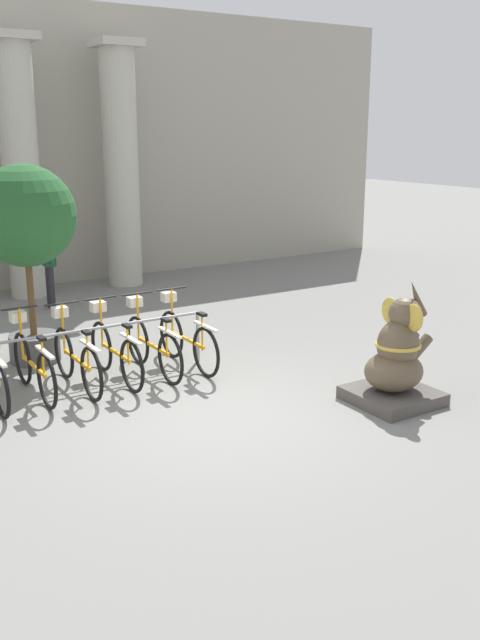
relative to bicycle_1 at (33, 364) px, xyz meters
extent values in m
plane|color=slate|center=(1.63, -1.87, -0.43)|extent=(60.00, 60.00, 0.00)
cube|color=#A39E8E|center=(1.63, 6.73, 2.57)|extent=(20.00, 0.20, 6.00)
cylinder|color=#BCB7A8|center=(1.63, 5.73, 2.07)|extent=(0.75, 0.75, 5.00)
cube|color=#BCB7A8|center=(1.63, 5.73, 4.65)|extent=(0.93, 0.93, 0.16)
cylinder|color=#BCB7A8|center=(3.79, 5.73, 2.07)|extent=(0.75, 0.75, 5.00)
cube|color=#BCB7A8|center=(3.79, 5.73, 4.65)|extent=(0.93, 0.93, 0.16)
cylinder|color=gray|center=(2.49, 0.08, -0.05)|extent=(0.05, 0.05, 0.75)
cylinder|color=gray|center=(0.84, 0.08, 0.32)|extent=(3.41, 0.04, 0.04)
torus|color=black|center=(-0.56, -0.56, -0.06)|extent=(0.05, 0.72, 0.72)
torus|color=black|center=(0.00, 0.49, -0.06)|extent=(0.05, 0.72, 0.72)
torus|color=black|center=(0.00, -0.56, -0.06)|extent=(0.05, 0.72, 0.72)
cube|color=orange|center=(0.00, -0.03, -0.01)|extent=(0.04, 0.96, 0.04)
cube|color=silver|center=(0.00, -0.56, 0.31)|extent=(0.06, 0.61, 0.03)
cylinder|color=orange|center=(0.00, -0.46, 0.19)|extent=(0.03, 0.03, 0.51)
cube|color=black|center=(0.00, -0.46, 0.47)|extent=(0.08, 0.18, 0.04)
cylinder|color=orange|center=(0.00, 0.45, 0.29)|extent=(0.03, 0.03, 0.72)
cylinder|color=black|center=(0.00, 0.45, 0.65)|extent=(0.48, 0.03, 0.03)
cube|color=silver|center=(0.00, 0.55, 0.51)|extent=(0.20, 0.16, 0.14)
torus|color=black|center=(0.56, 0.44, -0.06)|extent=(0.05, 0.72, 0.72)
torus|color=black|center=(0.56, -0.62, -0.06)|extent=(0.05, 0.72, 0.72)
cube|color=orange|center=(0.56, -0.09, -0.01)|extent=(0.04, 0.96, 0.04)
cube|color=silver|center=(0.56, -0.62, 0.31)|extent=(0.06, 0.61, 0.03)
cylinder|color=orange|center=(0.56, -0.52, 0.19)|extent=(0.03, 0.03, 0.51)
cube|color=black|center=(0.56, -0.52, 0.47)|extent=(0.08, 0.18, 0.04)
cylinder|color=orange|center=(0.56, 0.40, 0.29)|extent=(0.03, 0.03, 0.72)
cylinder|color=black|center=(0.56, 0.40, 0.65)|extent=(0.48, 0.03, 0.03)
cube|color=silver|center=(0.56, 0.50, 0.51)|extent=(0.20, 0.16, 0.14)
torus|color=black|center=(1.12, 0.45, -0.06)|extent=(0.05, 0.72, 0.72)
torus|color=black|center=(1.12, -0.60, -0.06)|extent=(0.05, 0.72, 0.72)
cube|color=orange|center=(1.12, -0.07, -0.01)|extent=(0.04, 0.96, 0.04)
cube|color=silver|center=(1.12, -0.60, 0.31)|extent=(0.06, 0.61, 0.03)
cylinder|color=orange|center=(1.12, -0.50, 0.19)|extent=(0.03, 0.03, 0.51)
cube|color=black|center=(1.12, -0.50, 0.47)|extent=(0.08, 0.18, 0.04)
cylinder|color=orange|center=(1.12, 0.41, 0.29)|extent=(0.03, 0.03, 0.72)
cylinder|color=black|center=(1.12, 0.41, 0.65)|extent=(0.48, 0.03, 0.03)
cube|color=silver|center=(1.12, 0.51, 0.51)|extent=(0.20, 0.16, 0.14)
torus|color=black|center=(1.68, 0.44, -0.06)|extent=(0.05, 0.72, 0.72)
torus|color=black|center=(1.68, -0.61, -0.06)|extent=(0.05, 0.72, 0.72)
cube|color=orange|center=(1.68, -0.09, -0.01)|extent=(0.04, 0.96, 0.04)
cube|color=silver|center=(1.68, -0.61, 0.31)|extent=(0.06, 0.61, 0.03)
cylinder|color=orange|center=(1.68, -0.51, 0.19)|extent=(0.03, 0.03, 0.51)
cube|color=black|center=(1.68, -0.51, 0.47)|extent=(0.08, 0.18, 0.04)
cylinder|color=orange|center=(1.68, 0.40, 0.29)|extent=(0.03, 0.03, 0.72)
cylinder|color=black|center=(1.68, 0.40, 0.65)|extent=(0.48, 0.03, 0.03)
cube|color=silver|center=(1.68, 0.50, 0.51)|extent=(0.20, 0.16, 0.14)
torus|color=black|center=(2.24, 0.45, -0.06)|extent=(0.05, 0.72, 0.72)
torus|color=black|center=(2.24, -0.60, -0.06)|extent=(0.05, 0.72, 0.72)
cube|color=orange|center=(2.24, -0.07, -0.01)|extent=(0.04, 0.96, 0.04)
cube|color=silver|center=(2.24, -0.60, 0.31)|extent=(0.06, 0.61, 0.03)
cylinder|color=orange|center=(2.24, -0.50, 0.19)|extent=(0.03, 0.03, 0.51)
cube|color=black|center=(2.24, -0.50, 0.47)|extent=(0.08, 0.18, 0.04)
cylinder|color=orange|center=(2.24, 0.41, 0.29)|extent=(0.03, 0.03, 0.72)
cylinder|color=black|center=(2.24, 0.41, 0.65)|extent=(0.48, 0.03, 0.03)
cube|color=silver|center=(2.24, 0.51, 0.51)|extent=(0.20, 0.16, 0.14)
cube|color=#4C4742|center=(3.78, -2.71, -0.34)|extent=(1.01, 1.01, 0.16)
ellipsoid|color=brown|center=(3.78, -2.71, -0.01)|extent=(0.78, 0.69, 0.51)
ellipsoid|color=brown|center=(3.83, -2.71, 0.33)|extent=(0.55, 0.51, 0.64)
sphere|color=brown|center=(3.92, -2.71, 0.72)|extent=(0.41, 0.41, 0.41)
ellipsoid|color=gold|center=(3.86, -2.50, 0.72)|extent=(0.08, 0.29, 0.35)
ellipsoid|color=gold|center=(3.86, -2.91, 0.72)|extent=(0.08, 0.29, 0.35)
cone|color=brown|center=(4.10, -2.71, 0.90)|extent=(0.35, 0.15, 0.52)
cylinder|color=brown|center=(4.08, -2.59, 0.27)|extent=(0.41, 0.14, 0.36)
cylinder|color=brown|center=(4.08, -2.82, 0.27)|extent=(0.41, 0.14, 0.36)
torus|color=gold|center=(3.83, -2.71, 0.33)|extent=(0.58, 0.58, 0.05)
cylinder|color=#28282D|center=(1.66, 4.50, 0.00)|extent=(0.11, 0.11, 0.84)
cylinder|color=#28282D|center=(1.66, 4.33, 0.00)|extent=(0.11, 0.11, 0.84)
cube|color=#19472D|center=(1.66, 4.42, 0.74)|extent=(0.20, 0.32, 0.63)
sphere|color=tan|center=(1.66, 4.42, 1.19)|extent=(0.23, 0.23, 0.23)
cylinder|color=#19472D|center=(1.66, 4.62, 0.77)|extent=(0.07, 0.07, 0.57)
cylinder|color=#19472D|center=(1.66, 4.22, 0.77)|extent=(0.07, 0.07, 0.57)
cylinder|color=#4C4C4C|center=(0.44, 1.41, -0.22)|extent=(0.75, 0.75, 0.41)
cylinder|color=brown|center=(0.44, 1.41, 0.57)|extent=(0.10, 0.10, 1.18)
sphere|color=#235628|center=(0.44, 1.41, 1.75)|extent=(1.47, 1.47, 1.47)
camera|label=1|loc=(-2.43, -8.86, 2.97)|focal=40.00mm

